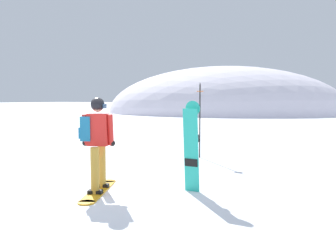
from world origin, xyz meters
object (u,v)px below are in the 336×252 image
object	(u,v)px
snowboarder_main	(96,141)
piste_marker_near	(200,115)
rock_dark	(95,145)
spare_snowboard	(192,146)

from	to	relation	value
snowboarder_main	piste_marker_near	world-z (taller)	piste_marker_near
snowboarder_main	rock_dark	bearing A→B (deg)	130.45
snowboarder_main	rock_dark	world-z (taller)	snowboarder_main
spare_snowboard	rock_dark	xyz separation A→B (m)	(-6.13, 4.60, -0.84)
spare_snowboard	rock_dark	distance (m)	7.71
snowboarder_main	rock_dark	xyz separation A→B (m)	(-4.61, 5.41, -0.92)
piste_marker_near	rock_dark	world-z (taller)	piste_marker_near
snowboarder_main	rock_dark	size ratio (longest dim) A/B	2.62
spare_snowboard	rock_dark	size ratio (longest dim) A/B	2.54
piste_marker_near	rock_dark	bearing A→B (deg)	168.80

